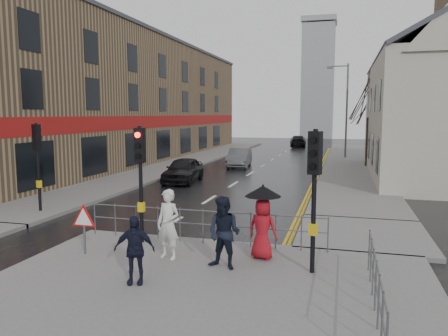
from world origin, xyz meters
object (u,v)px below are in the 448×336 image
Objects in this scene: pedestrian_b at (224,233)px; car_mid at (239,158)px; car_parked at (183,170)px; pedestrian_d at (134,250)px; pedestrian_with_umbrella at (263,218)px; pedestrian_a at (168,224)px.

car_mid is (-4.69, 21.31, -0.34)m from pedestrian_b.
pedestrian_b reaches higher than car_parked.
pedestrian_d is 15.36m from car_parked.
pedestrian_d is 0.37× the size of car_mid.
pedestrian_with_umbrella reaches higher than pedestrian_d.
pedestrian_with_umbrella reaches higher than car_mid.
pedestrian_b is 14.62m from car_parked.
car_parked is 0.99× the size of car_mid.
car_parked is (-4.40, 14.72, -0.20)m from pedestrian_d.
pedestrian_b is 1.26m from pedestrian_with_umbrella.
pedestrian_with_umbrella is 0.46× the size of car_parked.
pedestrian_b is at bearing -83.23° from car_mid.
pedestrian_a is 2.45m from pedestrian_with_umbrella.
pedestrian_with_umbrella is (2.36, 0.64, 0.18)m from pedestrian_a.
pedestrian_d is (-0.07, -1.77, -0.14)m from pedestrian_a.
car_parked is at bearing -105.40° from car_mid.
pedestrian_with_umbrella is 1.25× the size of pedestrian_d.
pedestrian_d is 22.94m from car_mid.
pedestrian_b is 0.42× the size of car_mid.
pedestrian_d is at bearing -77.38° from car_parked.
pedestrian_b reaches higher than car_mid.
car_mid is at bearing 76.19° from car_parked.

